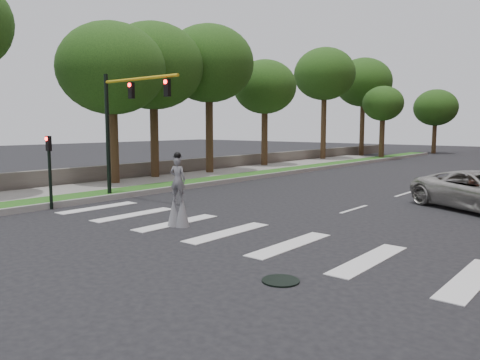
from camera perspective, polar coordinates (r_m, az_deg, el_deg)
ground_plane at (r=14.61m, az=-0.28°, el=-7.88°), size 160.00×160.00×0.00m
grass_median at (r=37.25m, az=5.91°, el=1.15°), size 2.00×60.00×0.25m
median_curb at (r=36.68m, az=7.27°, el=1.07°), size 0.20×60.00×0.28m
sidewalk_left at (r=31.68m, az=-8.82°, el=0.08°), size 4.00×60.00×0.18m
stone_wall at (r=42.06m, az=1.19°, el=2.39°), size 0.50×56.00×1.10m
manhole at (r=11.34m, az=4.99°, el=-12.13°), size 0.90×0.90×0.04m
traffic_signal at (r=23.40m, az=-14.20°, el=7.63°), size 5.30×0.23×6.20m
secondary_signal at (r=22.04m, az=-22.20°, el=1.68°), size 0.25×0.21×3.23m
stilt_performer at (r=17.14m, az=-7.56°, el=-2.24°), size 0.82×0.63×2.73m
tree_1 at (r=29.76m, az=-15.39°, el=12.91°), size 6.46×6.46×9.81m
tree_2 at (r=35.48m, az=-3.82°, el=13.91°), size 6.67×6.67×11.03m
tree_3 at (r=41.70m, az=3.04°, el=11.20°), size 5.53×5.53×9.39m
tree_4 at (r=50.68m, az=10.27°, el=12.55°), size 6.38×6.38×11.74m
tree_5 at (r=59.49m, az=14.81°, el=11.40°), size 6.86×6.86×11.78m
tree_6 at (r=53.51m, az=17.04°, el=8.84°), size 4.40×4.40×7.93m
tree_7 at (r=67.35m, az=22.74°, el=8.12°), size 5.62×5.62×8.43m
tree_8 at (r=32.69m, az=-10.57°, el=13.44°), size 6.80×6.80×10.52m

